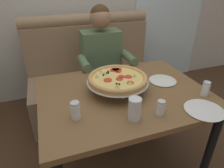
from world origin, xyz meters
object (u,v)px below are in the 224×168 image
(shaker_pepper_flakes, at_px, (161,109))
(plate_near_right, at_px, (163,80))
(shaker_oregano, at_px, (205,90))
(pizza, at_px, (118,79))
(shaker_parmesan, at_px, (76,111))
(dining_table, at_px, (124,102))
(diner_main, at_px, (104,63))
(drinking_glass, at_px, (135,110))
(patio_chair, at_px, (138,33))
(plate_near_left, at_px, (204,109))
(booth_bench, at_px, (94,79))

(shaker_pepper_flakes, distance_m, plate_near_right, 0.46)
(shaker_oregano, bearing_deg, pizza, 154.65)
(shaker_pepper_flakes, distance_m, shaker_oregano, 0.43)
(shaker_parmesan, height_order, plate_near_right, shaker_parmesan)
(pizza, height_order, shaker_oregano, pizza)
(dining_table, distance_m, diner_main, 0.67)
(pizza, height_order, shaker_pepper_flakes, pizza)
(diner_main, xyz_separation_m, drinking_glass, (-0.11, -0.98, 0.10))
(patio_chair, bearing_deg, plate_near_right, -111.67)
(plate_near_left, bearing_deg, shaker_parmesan, 165.86)
(drinking_glass, bearing_deg, shaker_pepper_flakes, -4.16)
(booth_bench, xyz_separation_m, pizza, (-0.04, -0.90, 0.45))
(plate_near_left, bearing_deg, shaker_oregano, 48.28)
(shaker_pepper_flakes, distance_m, plate_near_left, 0.30)
(diner_main, bearing_deg, pizza, -98.02)
(plate_near_right, bearing_deg, diner_main, 117.60)
(dining_table, bearing_deg, drinking_glass, -101.57)
(plate_near_left, bearing_deg, dining_table, 136.05)
(dining_table, xyz_separation_m, shaker_pepper_flakes, (0.11, -0.32, 0.13))
(patio_chair, bearing_deg, pizza, -119.61)
(booth_bench, xyz_separation_m, drinking_glass, (-0.06, -1.24, 0.41))
(booth_bench, relative_size, shaker_parmesan, 13.36)
(booth_bench, xyz_separation_m, shaker_oregano, (0.53, -1.17, 0.39))
(dining_table, relative_size, pizza, 2.71)
(dining_table, relative_size, plate_near_left, 4.89)
(pizza, relative_size, drinking_glass, 3.22)
(pizza, bearing_deg, plate_near_left, -44.09)
(shaker_oregano, bearing_deg, shaker_pepper_flakes, -168.15)
(shaker_parmesan, xyz_separation_m, patio_chair, (1.68, 2.55, -0.27))
(booth_bench, bearing_deg, drinking_glass, -92.90)
(shaker_pepper_flakes, bearing_deg, shaker_oregano, 11.85)
(dining_table, height_order, pizza, pizza)
(shaker_pepper_flakes, bearing_deg, patio_chair, 66.41)
(dining_table, relative_size, shaker_parmesan, 11.00)
(shaker_oregano, xyz_separation_m, plate_near_right, (-0.17, 0.29, -0.04))
(diner_main, distance_m, shaker_pepper_flakes, 0.99)
(plate_near_right, bearing_deg, pizza, -177.00)
(dining_table, relative_size, shaker_pepper_flakes, 12.74)
(dining_table, relative_size, plate_near_right, 5.52)
(dining_table, height_order, plate_near_right, plate_near_right)
(plate_near_left, height_order, plate_near_right, same)
(diner_main, height_order, plate_near_left, diner_main)
(pizza, bearing_deg, diner_main, 81.98)
(pizza, relative_size, shaker_parmesan, 4.05)
(shaker_parmesan, bearing_deg, plate_near_right, 17.84)
(shaker_pepper_flakes, bearing_deg, booth_bench, 94.99)
(booth_bench, bearing_deg, diner_main, -79.48)
(dining_table, bearing_deg, shaker_parmesan, -154.98)
(pizza, xyz_separation_m, shaker_parmesan, (-0.36, -0.22, -0.05))
(plate_near_left, bearing_deg, drinking_glass, 170.67)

